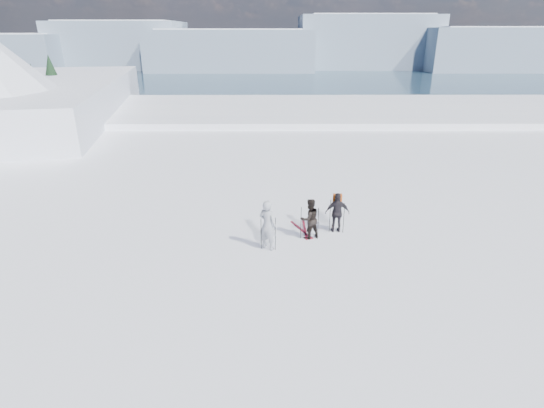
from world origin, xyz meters
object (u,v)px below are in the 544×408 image
(skier_grey, at_px, (268,225))
(skis_loose, at_px, (303,230))
(skier_dark, at_px, (310,219))
(skier_pack, at_px, (337,213))

(skier_grey, bearing_deg, skis_loose, -99.01)
(skier_grey, relative_size, skis_loose, 1.07)
(skis_loose, bearing_deg, skier_grey, -132.79)
(skier_dark, xyz_separation_m, skis_loose, (-0.16, 0.65, -0.76))
(skier_grey, height_order, skier_dark, skier_grey)
(skier_dark, height_order, skis_loose, skier_dark)
(skier_dark, relative_size, skis_loose, 0.91)
(skier_grey, xyz_separation_m, skis_loose, (1.37, 1.48, -0.90))
(skier_pack, height_order, skis_loose, skier_pack)
(skier_grey, bearing_deg, skier_pack, -118.74)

